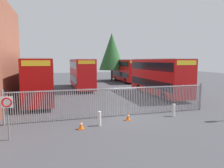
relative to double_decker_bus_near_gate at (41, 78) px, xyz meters
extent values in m
plane|color=#3D3D42|center=(6.55, 0.15, -2.42)|extent=(100.00, 100.00, 0.00)
cylinder|color=gray|center=(-1.92, -7.85, -1.32)|extent=(0.06, 0.06, 2.20)
cylinder|color=gray|center=(-1.78, -7.85, -1.32)|extent=(0.06, 0.06, 2.20)
cylinder|color=gray|center=(-1.64, -7.85, -1.32)|extent=(0.06, 0.06, 2.20)
cylinder|color=gray|center=(-1.50, -7.85, -1.32)|extent=(0.06, 0.06, 2.20)
cylinder|color=gray|center=(-1.36, -7.85, -1.32)|extent=(0.06, 0.06, 2.20)
cylinder|color=gray|center=(-1.22, -7.85, -1.32)|extent=(0.06, 0.06, 2.20)
cylinder|color=gray|center=(-1.08, -7.85, -1.32)|extent=(0.06, 0.06, 2.20)
cylinder|color=gray|center=(-0.94, -7.85, -1.32)|extent=(0.06, 0.06, 2.20)
cylinder|color=gray|center=(-0.80, -7.85, -1.32)|extent=(0.06, 0.06, 2.20)
cylinder|color=gray|center=(-0.66, -7.85, -1.32)|extent=(0.06, 0.06, 2.20)
cylinder|color=gray|center=(-0.52, -7.85, -1.32)|extent=(0.06, 0.06, 2.20)
cylinder|color=gray|center=(-0.38, -7.85, -1.32)|extent=(0.06, 0.06, 2.20)
cylinder|color=gray|center=(-0.23, -7.85, -1.32)|extent=(0.06, 0.06, 2.20)
cylinder|color=gray|center=(-0.09, -7.85, -1.32)|extent=(0.06, 0.06, 2.20)
cylinder|color=gray|center=(0.05, -7.85, -1.32)|extent=(0.06, 0.06, 2.20)
cylinder|color=gray|center=(0.19, -7.85, -1.32)|extent=(0.06, 0.06, 2.20)
cylinder|color=gray|center=(0.33, -7.85, -1.32)|extent=(0.06, 0.06, 2.20)
cylinder|color=gray|center=(0.47, -7.85, -1.32)|extent=(0.06, 0.06, 2.20)
cylinder|color=gray|center=(0.61, -7.85, -1.32)|extent=(0.06, 0.06, 2.20)
cylinder|color=gray|center=(0.75, -7.85, -1.32)|extent=(0.06, 0.06, 2.20)
cylinder|color=gray|center=(0.89, -7.85, -1.32)|extent=(0.06, 0.06, 2.20)
cylinder|color=gray|center=(1.03, -7.85, -1.32)|extent=(0.06, 0.06, 2.20)
cylinder|color=gray|center=(1.17, -7.85, -1.32)|extent=(0.06, 0.06, 2.20)
cylinder|color=gray|center=(1.31, -7.85, -1.32)|extent=(0.06, 0.06, 2.20)
cylinder|color=gray|center=(1.45, -7.85, -1.32)|extent=(0.06, 0.06, 2.20)
cylinder|color=gray|center=(1.59, -7.85, -1.32)|extent=(0.06, 0.06, 2.20)
cylinder|color=gray|center=(1.73, -7.85, -1.32)|extent=(0.06, 0.06, 2.20)
cylinder|color=gray|center=(1.87, -7.85, -1.32)|extent=(0.06, 0.06, 2.20)
cylinder|color=gray|center=(2.01, -7.85, -1.32)|extent=(0.06, 0.06, 2.20)
cylinder|color=gray|center=(2.16, -7.85, -1.32)|extent=(0.06, 0.06, 2.20)
cylinder|color=gray|center=(2.30, -7.85, -1.32)|extent=(0.06, 0.06, 2.20)
cylinder|color=gray|center=(2.44, -7.85, -1.32)|extent=(0.06, 0.06, 2.20)
cylinder|color=gray|center=(2.58, -7.85, -1.32)|extent=(0.06, 0.06, 2.20)
cylinder|color=gray|center=(2.72, -7.85, -1.32)|extent=(0.06, 0.06, 2.20)
cylinder|color=gray|center=(2.86, -7.85, -1.32)|extent=(0.06, 0.06, 2.20)
cylinder|color=gray|center=(3.00, -7.85, -1.32)|extent=(0.06, 0.06, 2.20)
cylinder|color=gray|center=(3.14, -7.85, -1.32)|extent=(0.06, 0.06, 2.20)
cylinder|color=gray|center=(3.28, -7.85, -1.32)|extent=(0.06, 0.06, 2.20)
cylinder|color=gray|center=(3.42, -7.85, -1.32)|extent=(0.06, 0.06, 2.20)
cylinder|color=gray|center=(3.56, -7.85, -1.32)|extent=(0.06, 0.06, 2.20)
cylinder|color=gray|center=(3.70, -7.85, -1.32)|extent=(0.06, 0.06, 2.20)
cylinder|color=gray|center=(3.84, -7.85, -1.32)|extent=(0.06, 0.06, 2.20)
cylinder|color=gray|center=(3.98, -7.85, -1.32)|extent=(0.06, 0.06, 2.20)
cylinder|color=gray|center=(4.12, -7.85, -1.32)|extent=(0.06, 0.06, 2.20)
cylinder|color=gray|center=(4.26, -7.85, -1.32)|extent=(0.06, 0.06, 2.20)
cylinder|color=gray|center=(4.40, -7.85, -1.32)|extent=(0.06, 0.06, 2.20)
cylinder|color=gray|center=(4.54, -7.85, -1.32)|extent=(0.06, 0.06, 2.20)
cylinder|color=gray|center=(4.69, -7.85, -1.32)|extent=(0.06, 0.06, 2.20)
cylinder|color=gray|center=(4.83, -7.85, -1.32)|extent=(0.06, 0.06, 2.20)
cylinder|color=gray|center=(4.97, -7.85, -1.32)|extent=(0.06, 0.06, 2.20)
cylinder|color=gray|center=(5.11, -7.85, -1.32)|extent=(0.06, 0.06, 2.20)
cylinder|color=gray|center=(5.25, -7.85, -1.32)|extent=(0.06, 0.06, 2.20)
cylinder|color=gray|center=(5.39, -7.85, -1.32)|extent=(0.06, 0.06, 2.20)
cylinder|color=gray|center=(5.53, -7.85, -1.32)|extent=(0.06, 0.06, 2.20)
cylinder|color=gray|center=(5.67, -7.85, -1.32)|extent=(0.06, 0.06, 2.20)
cylinder|color=gray|center=(5.81, -7.85, -1.32)|extent=(0.06, 0.06, 2.20)
cylinder|color=gray|center=(5.95, -7.85, -1.32)|extent=(0.06, 0.06, 2.20)
cylinder|color=gray|center=(6.09, -7.85, -1.32)|extent=(0.06, 0.06, 2.20)
cylinder|color=gray|center=(6.23, -7.85, -1.32)|extent=(0.06, 0.06, 2.20)
cylinder|color=gray|center=(6.37, -7.85, -1.32)|extent=(0.06, 0.06, 2.20)
cylinder|color=gray|center=(6.51, -7.85, -1.32)|extent=(0.06, 0.06, 2.20)
cylinder|color=gray|center=(6.65, -7.85, -1.32)|extent=(0.06, 0.06, 2.20)
cylinder|color=gray|center=(6.79, -7.85, -1.32)|extent=(0.06, 0.06, 2.20)
cylinder|color=gray|center=(6.93, -7.85, -1.32)|extent=(0.06, 0.06, 2.20)
cylinder|color=gray|center=(7.08, -7.85, -1.32)|extent=(0.06, 0.06, 2.20)
cylinder|color=gray|center=(7.22, -7.85, -1.32)|extent=(0.06, 0.06, 2.20)
cylinder|color=gray|center=(7.36, -7.85, -1.32)|extent=(0.06, 0.06, 2.20)
cylinder|color=gray|center=(7.50, -7.85, -1.32)|extent=(0.06, 0.06, 2.20)
cylinder|color=gray|center=(7.64, -7.85, -1.32)|extent=(0.06, 0.06, 2.20)
cylinder|color=gray|center=(7.78, -7.85, -1.32)|extent=(0.06, 0.06, 2.20)
cylinder|color=gray|center=(7.92, -7.85, -1.32)|extent=(0.06, 0.06, 2.20)
cylinder|color=gray|center=(8.06, -7.85, -1.32)|extent=(0.06, 0.06, 2.20)
cylinder|color=gray|center=(8.20, -7.85, -1.32)|extent=(0.06, 0.06, 2.20)
cylinder|color=gray|center=(8.34, -7.85, -1.32)|extent=(0.06, 0.06, 2.20)
cylinder|color=gray|center=(8.48, -7.85, -1.32)|extent=(0.06, 0.06, 2.20)
cylinder|color=gray|center=(8.62, -7.85, -1.32)|extent=(0.06, 0.06, 2.20)
cylinder|color=gray|center=(8.76, -7.85, -1.32)|extent=(0.06, 0.06, 2.20)
cylinder|color=gray|center=(8.90, -7.85, -1.32)|extent=(0.06, 0.06, 2.20)
cylinder|color=gray|center=(9.04, -7.85, -1.32)|extent=(0.06, 0.06, 2.20)
cylinder|color=gray|center=(9.18, -7.85, -1.32)|extent=(0.06, 0.06, 2.20)
cylinder|color=gray|center=(9.32, -7.85, -1.32)|extent=(0.06, 0.06, 2.20)
cylinder|color=gray|center=(9.46, -7.85, -1.32)|extent=(0.06, 0.06, 2.20)
cylinder|color=gray|center=(9.61, -7.85, -1.32)|extent=(0.06, 0.06, 2.20)
cylinder|color=gray|center=(9.75, -7.85, -1.32)|extent=(0.06, 0.06, 2.20)
cylinder|color=gray|center=(9.89, -7.85, -1.32)|extent=(0.06, 0.06, 2.20)
cylinder|color=gray|center=(10.03, -7.85, -1.32)|extent=(0.06, 0.06, 2.20)
cylinder|color=gray|center=(10.17, -7.85, -1.32)|extent=(0.06, 0.06, 2.20)
cylinder|color=gray|center=(10.31, -7.85, -1.32)|extent=(0.06, 0.06, 2.20)
cylinder|color=gray|center=(10.45, -7.85, -1.32)|extent=(0.06, 0.06, 2.20)
cylinder|color=gray|center=(10.59, -7.85, -1.32)|extent=(0.06, 0.06, 2.20)
cylinder|color=gray|center=(10.73, -7.85, -1.32)|extent=(0.06, 0.06, 2.20)
cylinder|color=gray|center=(10.87, -7.85, -1.32)|extent=(0.06, 0.06, 2.20)
cylinder|color=gray|center=(11.01, -7.85, -1.32)|extent=(0.06, 0.06, 2.20)
cylinder|color=gray|center=(11.15, -7.85, -1.32)|extent=(0.06, 0.06, 2.20)
cylinder|color=gray|center=(11.29, -7.85, -1.32)|extent=(0.06, 0.06, 2.20)
cylinder|color=gray|center=(11.43, -7.85, -1.32)|extent=(0.06, 0.06, 2.20)
cylinder|color=gray|center=(11.57, -7.85, -1.32)|extent=(0.06, 0.06, 2.20)
cylinder|color=gray|center=(11.71, -7.85, -1.32)|extent=(0.06, 0.06, 2.20)
cylinder|color=gray|center=(11.85, -7.85, -1.32)|extent=(0.06, 0.06, 2.20)
cylinder|color=gray|center=(12.00, -7.85, -1.32)|extent=(0.06, 0.06, 2.20)
cylinder|color=gray|center=(12.14, -7.85, -1.32)|extent=(0.06, 0.06, 2.20)
cylinder|color=gray|center=(12.28, -7.85, -1.32)|extent=(0.06, 0.06, 2.20)
cylinder|color=gray|center=(12.42, -7.85, -1.32)|extent=(0.06, 0.06, 2.20)
cylinder|color=gray|center=(12.56, -7.85, -1.32)|extent=(0.06, 0.06, 2.20)
cylinder|color=gray|center=(12.70, -7.85, -1.32)|extent=(0.06, 0.06, 2.20)
cylinder|color=gray|center=(12.84, -7.85, -1.32)|extent=(0.06, 0.06, 2.20)
cylinder|color=gray|center=(12.98, -7.85, -1.32)|extent=(0.06, 0.06, 2.20)
cylinder|color=gray|center=(13.12, -7.85, -1.32)|extent=(0.06, 0.06, 2.20)
cylinder|color=gray|center=(13.26, -7.85, -1.32)|extent=(0.06, 0.06, 2.20)
cylinder|color=gray|center=(5.67, -7.85, -0.30)|extent=(15.18, 0.07, 0.07)
cylinder|color=gray|center=(-1.92, -7.85, -1.25)|extent=(0.14, 0.14, 2.35)
cylinder|color=gray|center=(13.26, -7.85, -1.25)|extent=(0.14, 0.14, 2.35)
cube|color=#B70C0C|center=(0.00, 0.01, -0.07)|extent=(2.50, 10.80, 4.00)
cube|color=black|center=(0.00, 0.01, -0.87)|extent=(2.54, 10.37, 0.90)
cube|color=black|center=(0.00, 0.01, 1.13)|extent=(2.54, 10.37, 0.90)
cube|color=yellow|center=(0.00, -5.34, 1.58)|extent=(2.12, 0.12, 0.44)
cube|color=silver|center=(0.00, 0.01, 1.96)|extent=(2.50, 10.80, 0.08)
cylinder|color=black|center=(-1.10, -3.34, -1.90)|extent=(0.30, 1.04, 1.04)
cylinder|color=black|center=(1.10, -3.34, -1.90)|extent=(0.30, 1.04, 1.04)
cylinder|color=black|center=(-1.10, 2.98, -1.90)|extent=(0.30, 1.04, 1.04)
cylinder|color=black|center=(1.10, 2.98, -1.90)|extent=(0.30, 1.04, 1.04)
cube|color=red|center=(13.35, -0.27, -0.07)|extent=(2.50, 10.80, 4.00)
cube|color=black|center=(13.35, -0.27, -0.87)|extent=(2.54, 10.37, 0.90)
cube|color=black|center=(13.35, -0.27, 1.13)|extent=(2.54, 10.37, 0.90)
cube|color=yellow|center=(13.35, -5.62, 1.58)|extent=(2.12, 0.12, 0.44)
cube|color=silver|center=(13.35, -0.27, 1.96)|extent=(2.50, 10.80, 0.08)
cylinder|color=black|center=(12.25, -3.62, -1.90)|extent=(0.30, 1.04, 1.04)
cylinder|color=black|center=(14.45, -3.62, -1.90)|extent=(0.30, 1.04, 1.04)
cylinder|color=black|center=(12.25, 2.70, -1.90)|extent=(0.30, 1.04, 1.04)
cylinder|color=black|center=(14.45, 2.70, -1.90)|extent=(0.30, 1.04, 1.04)
cube|color=red|center=(5.26, 8.28, -0.07)|extent=(2.50, 10.80, 4.00)
cube|color=black|center=(5.26, 8.28, -0.87)|extent=(2.54, 10.37, 0.90)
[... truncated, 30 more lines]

